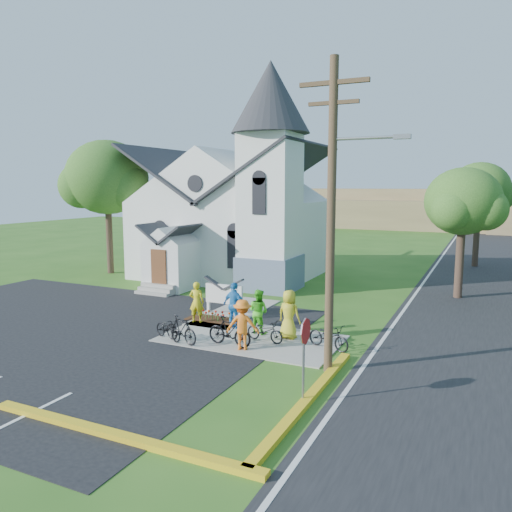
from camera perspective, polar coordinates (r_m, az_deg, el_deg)
The scene contains 23 objects.
ground at distance 20.43m, azimuth -5.05°, elevation -9.29°, with size 120.00×120.00×0.00m, color #2D5C1A.
parking_lot at distance 23.27m, azimuth -22.87°, elevation -7.71°, with size 20.00×16.00×0.02m, color black.
road at distance 32.39m, azimuth 24.99°, elevation -3.50°, with size 8.00×90.00×0.02m, color black.
sidewalk at distance 20.17m, azimuth -0.59°, elevation -9.41°, with size 7.00×4.00×0.05m, color gray.
church at distance 33.09m, azimuth -2.46°, elevation 6.62°, with size 12.35×12.00×13.00m.
church_sign at distance 23.43m, azimuth -3.68°, elevation -4.41°, with size 2.20×0.40×1.70m.
flower_bed at distance 22.91m, azimuth -4.75°, elevation -7.27°, with size 2.60×1.10×0.07m, color #36200E.
utility_pole at distance 15.98m, azimuth 8.82°, elevation 5.53°, with size 3.45×0.28×10.00m.
stop_sign at distance 14.05m, azimuth 5.61°, elevation -9.80°, with size 0.11×0.76×2.48m.
tree_lot_corner at distance 35.91m, azimuth -16.66°, elevation 8.57°, with size 5.60×5.60×9.15m.
tree_road_near at distance 28.86m, azimuth 22.58°, elevation 5.72°, with size 4.00×4.00×7.05m.
tree_road_mid at distance 40.83m, azimuth 24.16°, elevation 6.95°, with size 4.40×4.40×7.80m.
distant_hills at distance 73.54m, azimuth 20.15°, elevation 4.53°, with size 61.00×10.00×5.60m.
cyclist_0 at distance 22.35m, azimuth -6.79°, elevation -5.23°, with size 0.67×0.44×1.83m, color yellow.
bike_0 at distance 20.18m, azimuth -10.00°, elevation -8.16°, with size 0.58×1.67×0.88m, color black.
cyclist_1 at distance 20.58m, azimuth 0.27°, elevation -6.33°, with size 0.89×0.69×1.83m, color #45C825.
bike_1 at distance 19.64m, azimuth -8.58°, elevation -8.30°, with size 0.50×1.76×1.06m, color black.
cyclist_2 at distance 21.27m, azimuth -2.47°, elevation -5.66°, with size 1.16×0.48×1.97m, color #2880C9.
bike_2 at distance 19.60m, azimuth 1.04°, elevation -8.54°, with size 0.57×1.64×0.86m, color black.
cyclist_3 at distance 18.59m, azimuth -1.54°, elevation -7.84°, with size 1.21×0.70×1.88m, color orange.
bike_3 at distance 19.10m, azimuth -3.05°, elevation -8.59°, with size 0.53×1.87×1.12m, color black.
cyclist_4 at distance 19.90m, azimuth 3.79°, elevation -6.66°, with size 0.96×0.62×1.96m, color gold.
bike_4 at distance 18.93m, azimuth 8.30°, elevation -9.10°, with size 0.63×1.81×0.95m, color black.
Camera 1 is at (9.88, -16.82, 6.09)m, focal length 35.00 mm.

